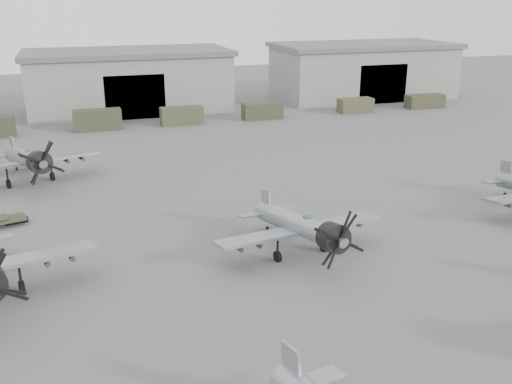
# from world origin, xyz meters

# --- Properties ---
(ground) EXTENTS (220.00, 220.00, 0.00)m
(ground) POSITION_xyz_m (0.00, 0.00, 0.00)
(ground) COLOR #60605D
(ground) RESTS_ON ground
(hangar_center) EXTENTS (29.00, 14.80, 8.70)m
(hangar_center) POSITION_xyz_m (0.00, 61.96, 4.37)
(hangar_center) COLOR #98988E
(hangar_center) RESTS_ON ground
(hangar_right) EXTENTS (29.00, 14.80, 8.70)m
(hangar_right) POSITION_xyz_m (38.00, 61.96, 4.37)
(hangar_right) COLOR #98988E
(hangar_right) RESTS_ON ground
(support_truck_3) EXTENTS (5.93, 2.20, 2.57)m
(support_truck_3) POSITION_xyz_m (-5.45, 50.00, 1.29)
(support_truck_3) COLOR #3A3C27
(support_truck_3) RESTS_ON ground
(support_truck_4) EXTENTS (5.50, 2.20, 2.26)m
(support_truck_4) POSITION_xyz_m (5.29, 50.00, 1.13)
(support_truck_4) COLOR #43452D
(support_truck_4) RESTS_ON ground
(support_truck_5) EXTENTS (5.43, 2.20, 2.22)m
(support_truck_5) POSITION_xyz_m (16.47, 50.00, 1.11)
(support_truck_5) COLOR #383D27
(support_truck_5) RESTS_ON ground
(support_truck_6) EXTENTS (4.98, 2.20, 2.06)m
(support_truck_6) POSITION_xyz_m (30.69, 50.00, 1.03)
(support_truck_6) COLOR #48462F
(support_truck_6) RESTS_ON ground
(support_truck_7) EXTENTS (5.89, 2.20, 1.98)m
(support_truck_7) POSITION_xyz_m (42.32, 50.00, 0.99)
(support_truck_7) COLOR #3D3C27
(support_truck_7) RESTS_ON ground
(aircraft_mid_2) EXTENTS (11.76, 10.59, 4.67)m
(aircraft_mid_2) POSITION_xyz_m (5.03, 7.92, 2.12)
(aircraft_mid_2) COLOR #95989D
(aircraft_mid_2) RESTS_ON ground
(aircraft_far_0) EXTENTS (12.72, 11.45, 5.09)m
(aircraft_far_0) POSITION_xyz_m (-12.50, 29.42, 2.31)
(aircraft_far_0) COLOR gray
(aircraft_far_0) RESTS_ON ground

